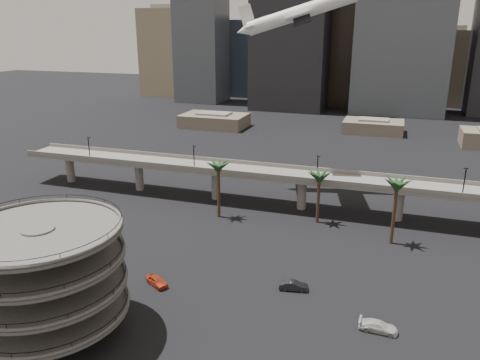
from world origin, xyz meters
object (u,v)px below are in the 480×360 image
(parking_ramp, at_px, (44,271))
(car_a, at_px, (157,281))
(overpass, at_px, (258,175))
(car_b, at_px, (294,286))
(airborne_jet, at_px, (301,13))
(car_c, at_px, (378,326))

(parking_ramp, distance_m, car_a, 20.33)
(overpass, height_order, car_b, overpass)
(parking_ramp, relative_size, overpass, 0.17)
(parking_ramp, height_order, overpass, parking_ramp)
(overpass, distance_m, airborne_jet, 41.62)
(car_b, distance_m, car_c, 15.59)
(overpass, relative_size, car_b, 27.00)
(car_a, height_order, car_c, car_a)
(car_a, bearing_deg, car_b, -45.50)
(overpass, bearing_deg, parking_ramp, -102.43)
(car_a, xyz_separation_m, car_b, (22.20, 5.86, -0.01))
(airborne_jet, distance_m, car_b, 70.39)
(parking_ramp, height_order, car_a, parking_ramp)
(airborne_jet, height_order, car_b, airborne_jet)
(airborne_jet, relative_size, car_a, 6.97)
(car_a, distance_m, car_c, 36.11)
(parking_ramp, distance_m, airborne_jet, 85.63)
(overpass, xyz_separation_m, car_a, (-5.07, -42.60, -6.54))
(overpass, bearing_deg, car_a, -96.79)
(overpass, height_order, car_a, overpass)
(parking_ramp, relative_size, airborne_jet, 0.67)
(car_b, bearing_deg, overpass, 14.63)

